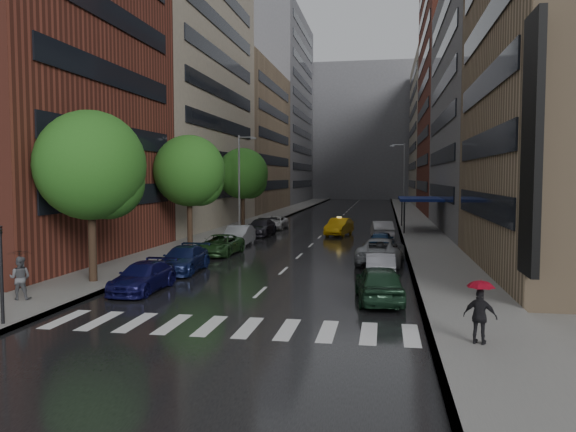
{
  "coord_description": "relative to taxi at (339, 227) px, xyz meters",
  "views": [
    {
      "loc": [
        5.56,
        -20.85,
        5.3
      ],
      "look_at": [
        0.0,
        11.52,
        3.0
      ],
      "focal_mm": 35.0,
      "sensor_mm": 36.0,
      "label": 1
    }
  ],
  "objects": [
    {
      "name": "ground",
      "position": [
        -1.56,
        -29.85,
        -0.78
      ],
      "size": [
        220.0,
        220.0,
        0.0
      ],
      "primitive_type": "plane",
      "color": "gray",
      "rests_on": "ground"
    },
    {
      "name": "road",
      "position": [
        -1.56,
        20.15,
        -0.77
      ],
      "size": [
        14.0,
        140.0,
        0.01
      ],
      "primitive_type": "cube",
      "color": "black",
      "rests_on": "ground"
    },
    {
      "name": "sidewalk_left",
      "position": [
        -10.56,
        20.15,
        -0.7
      ],
      "size": [
        4.0,
        140.0,
        0.15
      ],
      "primitive_type": "cube",
      "color": "gray",
      "rests_on": "ground"
    },
    {
      "name": "sidewalk_right",
      "position": [
        7.44,
        20.15,
        -0.7
      ],
      "size": [
        4.0,
        140.0,
        0.15
      ],
      "primitive_type": "cube",
      "color": "gray",
      "rests_on": "ground"
    },
    {
      "name": "crosswalk",
      "position": [
        -1.36,
        -31.85,
        -0.76
      ],
      "size": [
        13.15,
        2.8,
        0.01
      ],
      "color": "silver",
      "rests_on": "ground"
    },
    {
      "name": "buildings_left",
      "position": [
        -16.56,
        28.94,
        15.21
      ],
      "size": [
        8.0,
        108.0,
        38.0
      ],
      "color": "maroon",
      "rests_on": "ground"
    },
    {
      "name": "buildings_right",
      "position": [
        13.44,
        26.85,
        14.26
      ],
      "size": [
        8.05,
        109.1,
        36.0
      ],
      "color": "#937A5B",
      "rests_on": "ground"
    },
    {
      "name": "building_far",
      "position": [
        -1.56,
        88.15,
        15.22
      ],
      "size": [
        40.0,
        14.0,
        32.0
      ],
      "primitive_type": "cube",
      "color": "slate",
      "rests_on": "ground"
    },
    {
      "name": "tree_near",
      "position": [
        -10.16,
        -25.26,
        5.07
      ],
      "size": [
        5.36,
        5.36,
        8.54
      ],
      "color": "#382619",
      "rests_on": "ground"
    },
    {
      "name": "tree_mid",
      "position": [
        -10.16,
        -11.18,
        4.95
      ],
      "size": [
        5.25,
        5.25,
        8.37
      ],
      "color": "#382619",
      "rests_on": "ground"
    },
    {
      "name": "tree_far",
      "position": [
        -10.16,
        4.64,
        4.85
      ],
      "size": [
        5.16,
        5.16,
        8.22
      ],
      "color": "#382619",
      "rests_on": "ground"
    },
    {
      "name": "taxi",
      "position": [
        0.0,
        0.0,
        0.0
      ],
      "size": [
        2.45,
        4.93,
        1.55
      ],
      "primitive_type": "imported",
      "rotation": [
        0.0,
        0.0,
        -0.18
      ],
      "color": "#F3AC0C",
      "rests_on": "ground"
    },
    {
      "name": "parked_cars_left",
      "position": [
        -6.96,
        -10.58,
        -0.06
      ],
      "size": [
        2.51,
        36.24,
        1.58
      ],
      "color": "#0D0D3C",
      "rests_on": "ground"
    },
    {
      "name": "parked_cars_right",
      "position": [
        3.84,
        -15.71,
        -0.01
      ],
      "size": [
        3.12,
        29.3,
        1.6
      ],
      "color": "#16311F",
      "rests_on": "ground"
    },
    {
      "name": "ped_black_umbrella",
      "position": [
        -11.04,
        -29.66,
        0.6
      ],
      "size": [
        1.02,
        0.98,
        2.09
      ],
      "color": "#525358",
      "rests_on": "sidewalk_left"
    },
    {
      "name": "ped_red_umbrella",
      "position": [
        6.95,
        -32.96,
        0.55
      ],
      "size": [
        1.09,
        0.82,
        2.01
      ],
      "color": "black",
      "rests_on": "sidewalk_right"
    },
    {
      "name": "traffic_light",
      "position": [
        -9.16,
        -33.29,
        1.45
      ],
      "size": [
        0.18,
        0.15,
        3.45
      ],
      "color": "black",
      "rests_on": "sidewalk_left"
    },
    {
      "name": "street_lamp_left",
      "position": [
        -9.28,
        0.15,
        4.11
      ],
      "size": [
        1.74,
        0.22,
        9.0
      ],
      "color": "gray",
      "rests_on": "sidewalk_left"
    },
    {
      "name": "street_lamp_right",
      "position": [
        6.16,
        15.15,
        4.11
      ],
      "size": [
        1.74,
        0.22,
        9.0
      ],
      "color": "gray",
      "rests_on": "sidewalk_right"
    },
    {
      "name": "awning",
      "position": [
        7.42,
        5.15,
        2.36
      ],
      "size": [
        4.0,
        8.0,
        3.12
      ],
      "color": "navy",
      "rests_on": "sidewalk_right"
    }
  ]
}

